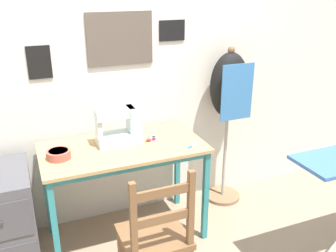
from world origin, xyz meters
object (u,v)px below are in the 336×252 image
object	(u,v)px
scissors	(191,146)
thread_spool_mid_table	(154,139)
fabric_bowl	(59,154)
wooden_chair	(155,239)
thread_spool_near_machine	(149,140)
sewing_machine	(121,127)
dress_form	(229,93)

from	to	relation	value
scissors	thread_spool_mid_table	distance (m)	0.30
fabric_bowl	wooden_chair	world-z (taller)	wooden_chair
fabric_bowl	scissors	xyz separation A→B (m)	(0.92, -0.17, -0.03)
thread_spool_mid_table	wooden_chair	xyz separation A→B (m)	(-0.25, -0.70, -0.34)
thread_spool_near_machine	sewing_machine	bearing A→B (deg)	161.93
scissors	fabric_bowl	bearing A→B (deg)	169.70
wooden_chair	scissors	bearing A→B (deg)	46.22
thread_spool_near_machine	dress_form	xyz separation A→B (m)	(0.79, 0.19, 0.22)
dress_form	sewing_machine	bearing A→B (deg)	-172.79
scissors	thread_spool_mid_table	world-z (taller)	thread_spool_mid_table
thread_spool_near_machine	thread_spool_mid_table	bearing A→B (deg)	12.21
thread_spool_mid_table	scissors	bearing A→B (deg)	-43.54
wooden_chair	dress_form	size ratio (longest dim) A/B	0.67
fabric_bowl	wooden_chair	bearing A→B (deg)	-55.56
wooden_chair	thread_spool_near_machine	bearing A→B (deg)	73.19
scissors	wooden_chair	distance (m)	0.76
scissors	wooden_chair	xyz separation A→B (m)	(-0.47, -0.49, -0.33)
thread_spool_mid_table	fabric_bowl	bearing A→B (deg)	-176.89
sewing_machine	wooden_chair	world-z (taller)	sewing_machine
thread_spool_near_machine	wooden_chair	distance (m)	0.80
fabric_bowl	dress_form	bearing A→B (deg)	8.42
sewing_machine	fabric_bowl	bearing A→B (deg)	-169.05
fabric_bowl	scissors	world-z (taller)	fabric_bowl
scissors	thread_spool_near_machine	xyz separation A→B (m)	(-0.26, 0.20, 0.01)
scissors	thread_spool_mid_table	bearing A→B (deg)	136.46
thread_spool_mid_table	sewing_machine	bearing A→B (deg)	167.56
sewing_machine	thread_spool_near_machine	bearing A→B (deg)	-18.07
sewing_machine	dress_form	xyz separation A→B (m)	(0.98, 0.12, 0.11)
sewing_machine	fabric_bowl	distance (m)	0.49
scissors	thread_spool_near_machine	bearing A→B (deg)	143.29
sewing_machine	wooden_chair	distance (m)	0.88
thread_spool_near_machine	thread_spool_mid_table	distance (m)	0.05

